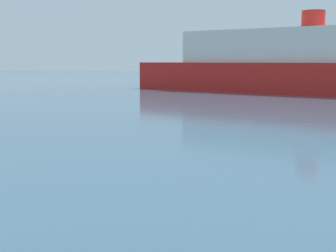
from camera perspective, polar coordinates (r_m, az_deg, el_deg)
The scene contains 2 objects.
ferry_distant at distance 44.71m, azimuth 17.08°, elevation 7.14°, with size 34.51×15.72×7.35m.
hill_west at distance 108.68m, azimuth 9.41°, elevation 8.82°, with size 28.73×28.73×9.46m.
Camera 1 is at (4.31, 2.81, 2.89)m, focal length 50.00 mm.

